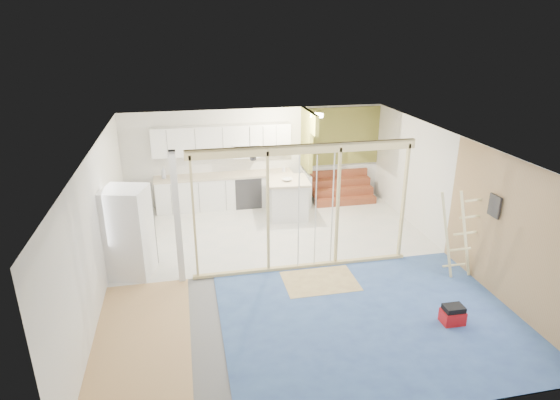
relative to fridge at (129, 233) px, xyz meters
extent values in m
cube|color=slate|center=(3.05, -0.45, -0.90)|extent=(7.00, 8.00, 0.01)
cube|color=white|center=(3.05, -0.45, 1.70)|extent=(7.00, 8.00, 0.01)
cube|color=white|center=(3.05, 3.55, 0.40)|extent=(7.00, 0.01, 2.60)
cube|color=white|center=(3.05, -4.45, 0.40)|extent=(7.00, 0.01, 2.60)
cube|color=white|center=(-0.45, -0.45, 0.40)|extent=(0.01, 8.00, 2.60)
cube|color=white|center=(6.55, -0.45, 0.40)|extent=(0.01, 8.00, 2.60)
cube|color=silver|center=(3.05, 1.55, -0.89)|extent=(7.00, 4.00, 0.02)
cube|color=#456DA8|center=(4.05, -2.45, -0.89)|extent=(5.00, 4.00, 0.02)
cube|color=tan|center=(0.30, -2.45, -0.89)|extent=(1.50, 4.00, 0.02)
cube|color=#D7BE76|center=(3.55, -1.05, -0.89)|extent=(1.40, 1.00, 0.01)
cube|color=tan|center=(3.35, -0.45, 1.60)|extent=(4.40, 0.09, 0.18)
cube|color=tan|center=(3.35, -0.45, -0.85)|extent=(4.40, 0.09, 0.06)
cube|color=silver|center=(0.95, -0.45, 0.40)|extent=(0.12, 0.14, 2.60)
cube|color=tan|center=(1.25, -0.45, 0.40)|extent=(0.04, 0.09, 2.40)
cube|color=tan|center=(2.65, -0.45, 0.40)|extent=(0.05, 0.09, 2.40)
cube|color=tan|center=(4.05, -0.45, 0.40)|extent=(0.04, 0.09, 2.40)
cube|color=tan|center=(5.45, -0.45, 0.40)|extent=(0.04, 0.09, 2.40)
cylinder|color=silver|center=(3.25, -0.48, 0.32)|extent=(0.02, 0.02, 2.35)
cylinder|color=silver|center=(3.95, -0.43, 0.32)|extent=(0.02, 0.02, 2.35)
cylinder|color=silver|center=(3.60, -0.45, 0.32)|extent=(0.02, 0.02, 2.35)
cube|color=white|center=(2.15, 3.25, -0.46)|extent=(3.60, 0.60, 0.88)
cube|color=#BAB291|center=(2.15, 3.25, 0.00)|extent=(3.66, 0.64, 0.05)
cube|color=white|center=(-0.15, 2.15, -0.46)|extent=(0.60, 1.60, 0.88)
cube|color=#BAB291|center=(-0.15, 2.15, 0.00)|extent=(0.64, 1.64, 0.05)
cube|color=white|center=(2.15, 3.37, 0.95)|extent=(3.60, 0.34, 0.75)
cube|color=white|center=(2.75, 3.33, 0.65)|extent=(0.72, 0.38, 0.36)
cube|color=black|center=(2.75, 3.14, 0.65)|extent=(0.68, 0.02, 0.30)
cube|color=olive|center=(4.35, 3.10, 0.90)|extent=(0.10, 0.90, 1.60)
cube|color=silver|center=(4.35, 3.10, -0.45)|extent=(0.10, 0.90, 0.90)
cube|color=olive|center=(4.35, 2.40, 1.45)|extent=(0.10, 0.50, 0.50)
cube|color=olive|center=(5.45, 3.52, 0.85)|extent=(2.20, 0.04, 1.60)
cube|color=silver|center=(5.45, 3.52, -0.45)|extent=(2.20, 0.04, 0.90)
cube|color=brown|center=(5.40, 2.75, -0.80)|extent=(1.70, 0.26, 0.20)
cube|color=brown|center=(5.40, 3.01, -0.60)|extent=(1.70, 0.26, 0.20)
cube|color=brown|center=(5.40, 3.27, -0.40)|extent=(1.70, 0.26, 0.20)
cube|color=brown|center=(5.40, 3.53, -0.20)|extent=(1.70, 0.26, 0.20)
torus|color=black|center=(2.75, 1.45, 1.15)|extent=(0.52, 0.52, 0.02)
cylinder|color=black|center=(2.60, 1.45, 1.40)|extent=(0.01, 0.01, 0.50)
cylinder|color=black|center=(2.90, 1.45, 1.40)|extent=(0.01, 0.01, 0.50)
cylinder|color=#323237|center=(2.65, 1.35, 1.00)|extent=(0.14, 0.14, 0.14)
cylinder|color=#323237|center=(2.87, 1.55, 1.02)|extent=(0.12, 0.12, 0.12)
cube|color=tan|center=(6.53, -2.45, 0.40)|extent=(0.02, 4.00, 2.60)
cube|color=#323237|center=(6.48, -1.85, 0.75)|extent=(0.04, 0.30, 0.40)
cylinder|color=#FFEABF|center=(4.45, 2.55, 1.64)|extent=(0.32, 0.32, 0.08)
cube|color=white|center=(-0.01, 0.00, 0.00)|extent=(0.95, 0.93, 1.81)
cube|color=#323237|center=(0.37, 0.00, 0.00)|extent=(0.21, 0.70, 1.77)
cube|color=white|center=(3.65, 2.25, -0.44)|extent=(0.98, 0.98, 0.93)
cube|color=#BAB291|center=(3.65, 2.25, 0.08)|extent=(1.10, 1.10, 0.05)
imported|color=silver|center=(3.61, 2.17, 0.13)|extent=(0.30, 0.30, 0.06)
imported|color=#A4A6B6|center=(0.59, 3.24, 0.19)|extent=(0.13, 0.13, 0.32)
imported|color=silver|center=(3.75, 3.19, 0.11)|extent=(0.09, 0.09, 0.17)
cube|color=#B61013|center=(5.31, -2.79, -0.78)|extent=(0.37, 0.28, 0.25)
cube|color=black|center=(5.31, -2.79, -0.61)|extent=(0.33, 0.24, 0.09)
cube|color=beige|center=(5.93, -1.37, -0.01)|extent=(0.41, 0.18, 1.76)
cube|color=beige|center=(6.32, -1.37, -0.01)|extent=(0.41, 0.18, 1.76)
cube|color=beige|center=(6.17, -1.37, -0.66)|extent=(0.41, 0.18, 0.12)
cube|color=beige|center=(6.24, -1.37, -0.33)|extent=(0.41, 0.18, 0.12)
cube|color=beige|center=(6.31, -1.37, 0.01)|extent=(0.41, 0.18, 0.12)
cube|color=beige|center=(6.38, -1.37, 0.35)|extent=(0.41, 0.18, 0.12)
cube|color=beige|center=(6.45, -1.37, 0.69)|extent=(0.41, 0.18, 0.12)
camera|label=1|loc=(1.17, -8.61, 3.77)|focal=30.00mm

